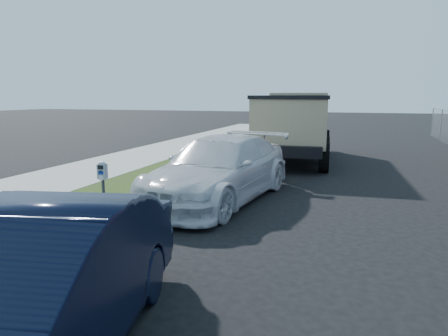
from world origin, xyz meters
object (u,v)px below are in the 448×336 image
(white_wagon, at_px, (219,168))
(navy_sedan, at_px, (27,296))
(parking_meter, at_px, (103,180))
(dump_truck, at_px, (295,122))

(white_wagon, relative_size, navy_sedan, 1.16)
(parking_meter, bearing_deg, white_wagon, 63.85)
(white_wagon, distance_m, navy_sedan, 6.64)
(navy_sedan, bearing_deg, parking_meter, 102.54)
(white_wagon, bearing_deg, navy_sedan, -78.17)
(navy_sedan, bearing_deg, white_wagon, 81.22)
(parking_meter, xyz_separation_m, navy_sedan, (1.65, -3.52, -0.26))
(dump_truck, bearing_deg, white_wagon, -100.22)
(parking_meter, relative_size, dump_truck, 0.18)
(white_wagon, relative_size, dump_truck, 0.76)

